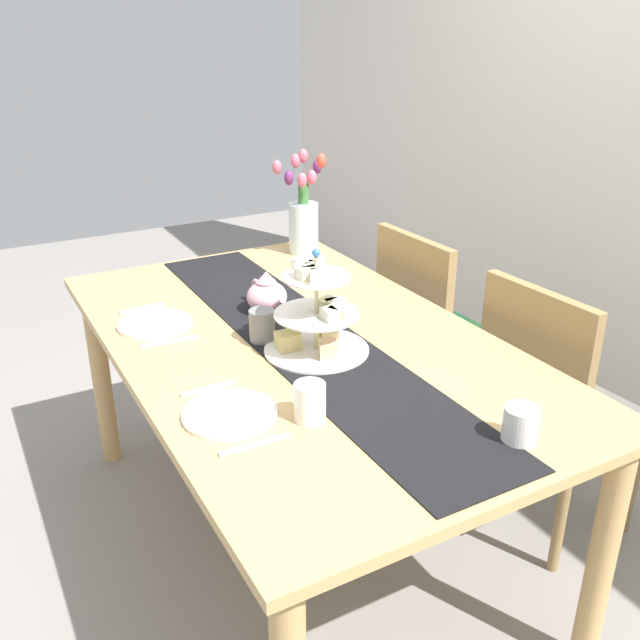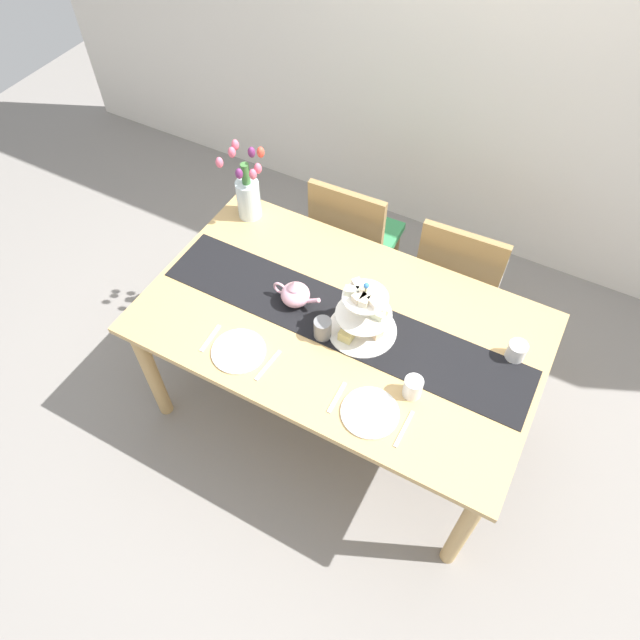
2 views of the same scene
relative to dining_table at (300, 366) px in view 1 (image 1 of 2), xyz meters
The scene contains 17 objects.
ground_plane 0.67m from the dining_table, ahead, with size 8.00×8.00×0.00m, color gray.
dining_table is the anchor object (origin of this frame).
chair_left 0.82m from the dining_table, 111.66° to the left, with size 0.44×0.44×0.91m.
chair_right 0.83m from the dining_table, 66.42° to the left, with size 0.44×0.44×0.91m.
table_runner 0.10m from the dining_table, 90.00° to the left, with size 1.70×0.31×0.00m, color black.
tiered_cake_stand 0.23m from the dining_table, ahead, with size 0.30×0.30×0.30m.
teapot 0.28m from the dining_table, behind, with size 0.24×0.13×0.14m.
tulip_vase 0.86m from the dining_table, 151.36° to the left, with size 0.20×0.17×0.41m.
cream_jug 0.76m from the dining_table, 13.90° to the left, with size 0.08×0.08×0.09m, color white.
dinner_plate_left 0.47m from the dining_table, 131.16° to the right, with size 0.23×0.23×0.01m, color white.
fork_left 0.58m from the dining_table, 142.22° to the right, with size 0.02×0.15×0.01m, color silver.
knife_left 0.40m from the dining_table, 114.64° to the right, with size 0.01×0.17×0.01m, color silver.
dinner_plate_right 0.48m from the dining_table, 48.68° to the right, with size 0.23×0.23×0.01m, color white.
fork_right 0.40m from the dining_table, 65.13° to the right, with size 0.02×0.15×0.01m, color silver.
knife_right 0.58m from the dining_table, 37.68° to the right, with size 0.01×0.17×0.01m, color silver.
mug_grey 0.18m from the dining_table, 107.94° to the right, with size 0.08×0.08×0.10m, color slate.
mug_white_text 0.48m from the dining_table, 24.48° to the right, with size 0.08×0.08×0.10m, color white.
Camera 1 is at (1.66, -0.85, 1.64)m, focal length 38.85 mm.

